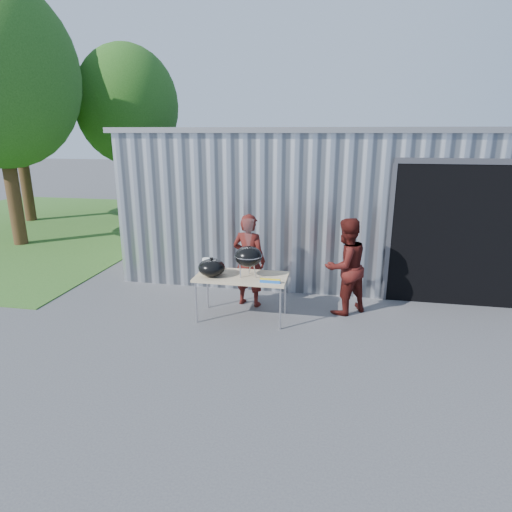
% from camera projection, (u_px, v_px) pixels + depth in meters
% --- Properties ---
extents(ground, '(80.00, 80.00, 0.00)m').
position_uv_depth(ground, '(259.00, 329.00, 6.80)').
color(ground, '#444447').
extents(building, '(8.20, 6.20, 3.10)m').
position_uv_depth(building, '(330.00, 194.00, 10.53)').
color(building, silver).
rests_on(building, ground).
extents(grass_patch, '(10.00, 12.00, 0.02)m').
position_uv_depth(grass_patch, '(24.00, 227.00, 14.09)').
color(grass_patch, '#2D591E').
rests_on(grass_patch, ground).
extents(tree_mid, '(4.35, 4.35, 7.21)m').
position_uv_depth(tree_mid, '(10.00, 78.00, 13.82)').
color(tree_mid, '#442D19').
rests_on(tree_mid, ground).
extents(tree_far, '(3.64, 3.64, 6.02)m').
position_uv_depth(tree_far, '(127.00, 106.00, 15.37)').
color(tree_far, '#442D19').
rests_on(tree_far, ground).
extents(folding_table, '(1.50, 0.75, 0.75)m').
position_uv_depth(folding_table, '(242.00, 278.00, 7.02)').
color(folding_table, tan).
rests_on(folding_table, ground).
extents(kettle_grill, '(0.45, 0.45, 0.94)m').
position_uv_depth(kettle_grill, '(248.00, 252.00, 6.86)').
color(kettle_grill, black).
rests_on(kettle_grill, folding_table).
extents(grill_lid, '(0.44, 0.44, 0.32)m').
position_uv_depth(grill_lid, '(212.00, 268.00, 6.96)').
color(grill_lid, black).
rests_on(grill_lid, folding_table).
extents(paper_towels, '(0.12, 0.12, 0.28)m').
position_uv_depth(paper_towels, '(206.00, 266.00, 7.03)').
color(paper_towels, white).
rests_on(paper_towels, folding_table).
extents(white_tub, '(0.20, 0.15, 0.10)m').
position_uv_depth(white_tub, '(213.00, 267.00, 7.32)').
color(white_tub, white).
rests_on(white_tub, folding_table).
extents(foil_box, '(0.32, 0.05, 0.06)m').
position_uv_depth(foil_box, '(270.00, 281.00, 6.67)').
color(foil_box, blue).
rests_on(foil_box, folding_table).
extents(person_cook, '(0.68, 0.53, 1.67)m').
position_uv_depth(person_cook, '(249.00, 260.00, 7.55)').
color(person_cook, '#46120F').
rests_on(person_cook, ground).
extents(person_bystander, '(1.02, 1.00, 1.66)m').
position_uv_depth(person_bystander, '(345.00, 266.00, 7.22)').
color(person_bystander, '#46120F').
rests_on(person_bystander, ground).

